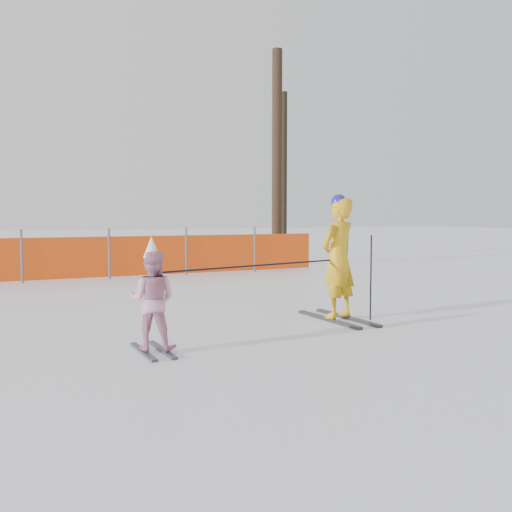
# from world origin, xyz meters

# --- Properties ---
(ground) EXTENTS (120.00, 120.00, 0.00)m
(ground) POSITION_xyz_m (0.00, 0.00, 0.00)
(ground) COLOR white
(ground) RESTS_ON ground
(adult) EXTENTS (0.76, 1.57, 1.87)m
(adult) POSITION_xyz_m (1.37, 0.50, 0.93)
(adult) COLOR black
(adult) RESTS_ON ground
(child) EXTENTS (0.69, 0.93, 1.32)m
(child) POSITION_xyz_m (-1.68, -0.24, 0.60)
(child) COLOR black
(child) RESTS_ON ground
(ski_poles) EXTENTS (3.39, 0.71, 1.27)m
(ski_poles) POSITION_xyz_m (0.44, 0.18, 0.82)
(ski_poles) COLOR black
(ski_poles) RESTS_ON ground
(safety_fence) EXTENTS (15.79, 0.06, 1.25)m
(safety_fence) POSITION_xyz_m (-2.69, 7.65, 0.56)
(safety_fence) COLOR #595960
(safety_fence) RESTS_ON ground
(tree_trunks) EXTENTS (1.98, 2.90, 6.66)m
(tree_trunks) POSITION_xyz_m (5.66, 10.14, 3.21)
(tree_trunks) COLOR #332216
(tree_trunks) RESTS_ON ground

